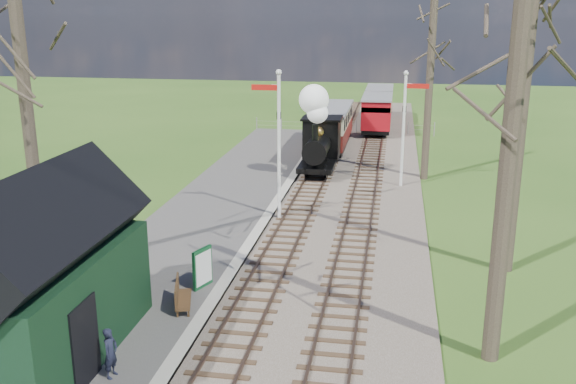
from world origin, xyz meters
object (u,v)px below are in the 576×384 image
coach (331,126)px  bench (180,295)px  station_shed (42,278)px  red_carriage_b (379,103)px  semaphore_far (405,121)px  sign_board (203,268)px  semaphore_near (277,135)px  red_carriage_a (377,113)px  person (111,353)px  locomotive (319,135)px

coach → bench: (-1.97, -22.78, -1.02)m
station_shed → red_carriage_b: station_shed is taller
semaphore_far → sign_board: (-6.11, -13.44, -2.52)m
semaphore_near → red_carriage_a: 20.61m
semaphore_near → red_carriage_b: size_ratio=1.22×
person → red_carriage_a: bearing=-1.6°
semaphore_far → red_carriage_b: semaphore_far is taller
station_shed → coach: bearing=80.6°
station_shed → person: (1.94, -0.66, -1.45)m
red_carriage_b → bench: (-4.57, -34.65, -0.92)m
semaphore_near → red_carriage_a: (3.37, 20.23, -2.13)m
station_shed → red_carriage_a: 32.97m
red_carriage_b → station_shed: bearing=-100.4°
red_carriage_a → bench: red_carriage_a is taller
semaphore_near → semaphore_far: bearing=49.4°
red_carriage_b → red_carriage_a: bearing=-90.0°
locomotive → red_carriage_a: 12.73m
station_shed → red_carriage_a: bearing=77.9°
semaphore_near → bench: size_ratio=4.23×
station_shed → locomotive: station_shed is taller
semaphore_far → sign_board: 14.98m
bench → person: person is taller
station_shed → semaphore_far: bearing=64.3°
locomotive → coach: locomotive is taller
station_shed → bench: size_ratio=4.29×
station_shed → locomotive: (4.29, 19.79, -0.08)m
semaphore_near → person: bearing=-97.2°
semaphore_far → person: semaphore_far is taller
semaphore_near → red_carriage_b: semaphore_near is taller
semaphore_near → person: 13.07m
station_shed → red_carriage_b: (6.90, 37.73, -0.77)m
locomotive → person: size_ratio=3.89×
semaphore_near → locomotive: bearing=84.4°
sign_board → bench: (-0.23, -1.49, -0.25)m
semaphore_near → coach: (0.77, 13.86, -2.02)m
station_shed → locomotive: bearing=77.8°
red_carriage_b → person: 38.71m
station_shed → person: station_shed is taller
station_shed → semaphore_far: size_ratio=1.10×
locomotive → person: bearing=-96.5°
semaphore_near → coach: bearing=86.8°
semaphore_far → locomotive: semaphore_far is taller
station_shed → sign_board: (2.56, 4.56, -1.44)m
station_shed → red_carriage_b: size_ratio=1.24×
semaphore_far → person: (-6.73, -18.66, -2.54)m
semaphore_far → person: size_ratio=4.67×
bench → red_carriage_b: bearing=82.5°
station_shed → red_carriage_a: (6.90, 32.23, -0.77)m
semaphore_far → person: 20.00m
semaphore_near → red_carriage_a: size_ratio=1.22×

